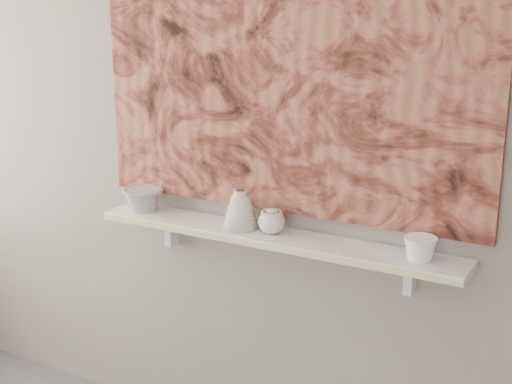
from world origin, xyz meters
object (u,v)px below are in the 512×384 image
Objects in this scene: bowl_grey at (143,199)px; bell_vessel at (241,209)px; cup_cream at (272,222)px; bowl_white at (420,248)px; shelf at (272,237)px; painting at (285,59)px.

bell_vessel is (0.44, 0.00, 0.02)m from bowl_grey.
bowl_grey is at bearing 180.00° from cup_cream.
bell_vessel reaches higher than bowl_white.
bowl_grey is 1.68× the size of cup_cream.
cup_cream is (0.57, 0.00, -0.00)m from bowl_grey.
shelf is 0.54m from bowl_white.
bell_vessel is at bearing 180.00° from cup_cream.
bowl_white is (0.54, 0.00, 0.05)m from shelf.
bell_vessel reaches higher than shelf.
bowl_white is (0.67, 0.00, -0.03)m from bell_vessel.
bowl_grey is 1.49× the size of bowl_white.
bell_vessel is at bearing 180.00° from shelf.
cup_cream is at bearing 0.00° from bowl_grey.
cup_cream is at bearing -92.77° from painting.
painting reaches higher than bowl_grey.
painting is at bearing 90.00° from shelf.
bell_vessel is (-0.13, 0.00, 0.03)m from cup_cream.
bell_vessel is (-0.13, -0.08, -0.54)m from painting.
painting is 0.56m from bell_vessel.
bowl_white is at bearing 0.00° from cup_cream.
shelf is 9.82× the size of bell_vessel.
bell_vessel is at bearing 180.00° from bowl_white.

